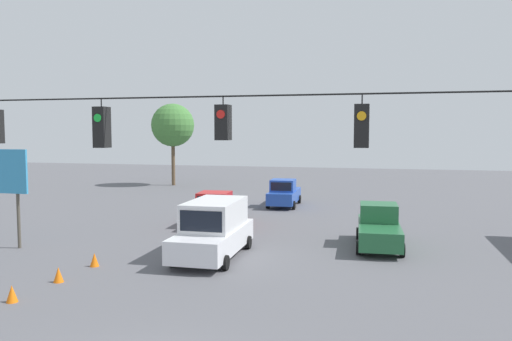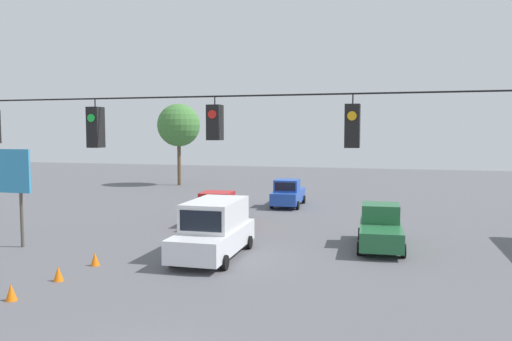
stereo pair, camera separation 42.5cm
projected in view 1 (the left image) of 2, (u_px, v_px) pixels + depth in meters
The scene contains 9 objects.
overhead_signal_span at pixel (161, 174), 12.23m from camera, with size 22.73×0.38×7.49m.
box_truck_white_withflow_mid at pixel (214, 229), 22.97m from camera, with size 2.65×6.09×2.60m.
pickup_truck_blue_withflow_deep at pixel (284, 194), 38.60m from camera, with size 2.29×5.22×2.12m.
pickup_truck_red_withflow_far at pixel (217, 210), 30.66m from camera, with size 2.48×5.32×2.12m.
pickup_truck_green_oncoming_far at pixel (379, 228), 24.94m from camera, with size 2.39×5.41×2.12m.
traffic_cone_nearest at pixel (12, 294), 16.87m from camera, with size 0.38×0.38×0.58m, color orange.
traffic_cone_second at pixel (58, 275), 19.11m from camera, with size 0.38×0.38×0.58m, color orange.
traffic_cone_third at pixel (94, 260), 21.35m from camera, with size 0.38×0.38×0.58m, color orange.
tree_horizon_left at pixel (173, 125), 53.27m from camera, with size 4.58×4.58×8.76m.
Camera 1 is at (-5.21, 9.98, 5.77)m, focal length 35.00 mm.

